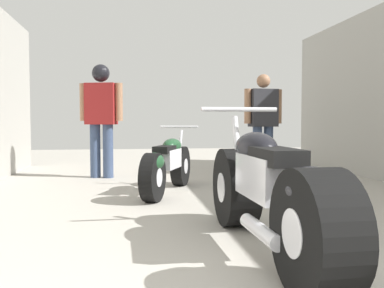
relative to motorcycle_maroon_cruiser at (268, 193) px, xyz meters
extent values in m
plane|color=#A8A399|center=(-0.03, 1.85, -0.41)|extent=(18.31, 18.31, 0.00)
cylinder|color=black|center=(-0.02, 0.79, -0.08)|extent=(0.28, 0.67, 0.66)
cylinder|color=silver|center=(-0.02, 0.79, -0.08)|extent=(0.28, 0.26, 0.25)
cylinder|color=black|center=(0.02, -0.71, -0.08)|extent=(0.28, 0.67, 0.66)
cylinder|color=silver|center=(0.02, -0.71, -0.08)|extent=(0.28, 0.26, 0.25)
cube|color=silver|center=(0.00, 0.04, 0.11)|extent=(0.26, 0.67, 0.29)
ellipsoid|color=black|center=(0.00, 0.27, 0.29)|extent=(0.28, 0.54, 0.23)
cube|color=black|center=(0.01, -0.15, 0.26)|extent=(0.24, 0.50, 0.10)
ellipsoid|color=black|center=(0.02, -0.66, 0.13)|extent=(0.28, 0.46, 0.25)
cylinder|color=silver|center=(-0.02, 0.75, 0.23)|extent=(0.06, 0.26, 0.60)
cylinder|color=silver|center=(-0.01, 0.71, 0.58)|extent=(0.64, 0.05, 0.04)
cylinder|color=silver|center=(-0.14, -0.27, -0.18)|extent=(0.11, 0.57, 0.09)
cylinder|color=black|center=(-0.22, 3.10, -0.14)|extent=(0.34, 0.56, 0.54)
cylinder|color=silver|center=(-0.22, 3.10, -0.14)|extent=(0.23, 0.25, 0.21)
cylinder|color=black|center=(-0.67, 1.95, -0.14)|extent=(0.34, 0.56, 0.54)
cylinder|color=silver|center=(-0.67, 1.95, -0.14)|extent=(0.23, 0.25, 0.21)
cube|color=silver|center=(-0.44, 2.53, 0.01)|extent=(0.39, 0.58, 0.24)
ellipsoid|color=#1E4728|center=(-0.37, 2.70, 0.17)|extent=(0.37, 0.49, 0.19)
cube|color=black|center=(-0.50, 2.38, 0.14)|extent=(0.32, 0.45, 0.09)
ellipsoid|color=#1E4728|center=(-0.65, 1.99, 0.03)|extent=(0.34, 0.43, 0.20)
cylinder|color=silver|center=(-0.23, 3.07, 0.12)|extent=(0.12, 0.22, 0.49)
cylinder|color=silver|center=(-0.24, 3.04, 0.41)|extent=(0.50, 0.22, 0.03)
cylinder|color=silver|center=(-0.65, 2.33, -0.22)|extent=(0.24, 0.46, 0.08)
cylinder|color=#384766|center=(1.37, 4.05, -0.01)|extent=(0.17, 0.17, 0.80)
cylinder|color=#384766|center=(1.17, 4.03, -0.01)|extent=(0.17, 0.17, 0.80)
cube|color=#2D2D33|center=(1.27, 4.04, 0.70)|extent=(0.47, 0.30, 0.62)
cylinder|color=#9E7051|center=(1.54, 4.08, 0.73)|extent=(0.12, 0.12, 0.56)
cylinder|color=#9E7051|center=(1.00, 4.00, 0.73)|extent=(0.12, 0.12, 0.56)
sphere|color=#9E7051|center=(1.27, 4.04, 1.14)|extent=(0.22, 0.22, 0.22)
cylinder|color=#384766|center=(-1.45, 4.14, 0.01)|extent=(0.20, 0.20, 0.84)
cylinder|color=#384766|center=(-1.25, 4.08, 0.01)|extent=(0.20, 0.20, 0.84)
cube|color=maroon|center=(-1.35, 4.11, 0.75)|extent=(0.52, 0.37, 0.65)
cylinder|color=#9E7051|center=(-1.63, 4.19, 0.78)|extent=(0.14, 0.14, 0.59)
cylinder|color=#9E7051|center=(-1.07, 4.03, 0.78)|extent=(0.14, 0.14, 0.59)
sphere|color=black|center=(-1.35, 4.11, 1.22)|extent=(0.23, 0.23, 0.23)
sphere|color=black|center=(-1.35, 4.11, 1.23)|extent=(0.28, 0.28, 0.28)
camera|label=1|loc=(-0.92, -2.72, 0.48)|focal=39.70mm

